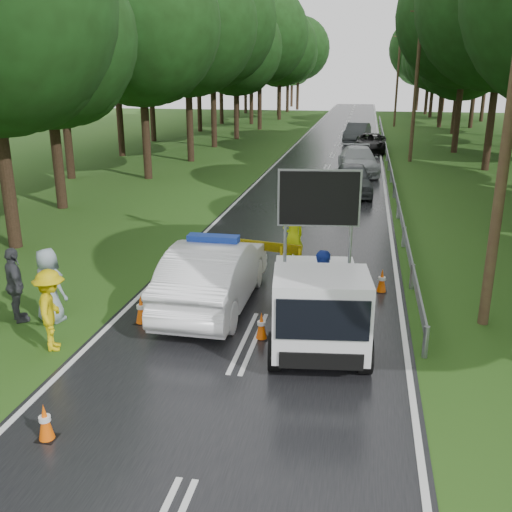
% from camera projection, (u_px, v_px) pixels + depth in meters
% --- Properties ---
extents(ground, '(160.00, 160.00, 0.00)m').
position_uv_depth(ground, '(249.00, 342.00, 12.44)').
color(ground, '#234D16').
rests_on(ground, ground).
extents(road, '(7.00, 140.00, 0.02)m').
position_uv_depth(road, '(333.00, 155.00, 40.49)').
color(road, black).
rests_on(road, ground).
extents(guardrail, '(0.12, 60.06, 0.70)m').
position_uv_depth(guardrail, '(386.00, 149.00, 39.36)').
color(guardrail, gray).
rests_on(guardrail, ground).
extents(utility_pole_near, '(1.40, 0.24, 10.00)m').
position_uv_depth(utility_pole_near, '(512.00, 100.00, 11.83)').
color(utility_pole_near, '#422B1E').
rests_on(utility_pole_near, ground).
extents(utility_pole_mid, '(1.40, 0.24, 10.00)m').
position_uv_depth(utility_pole_mid, '(416.00, 82.00, 36.14)').
color(utility_pole_mid, '#422B1E').
rests_on(utility_pole_mid, ground).
extents(utility_pole_far, '(1.40, 0.24, 10.00)m').
position_uv_depth(utility_pole_far, '(398.00, 78.00, 60.45)').
color(utility_pole_far, '#422B1E').
rests_on(utility_pole_far, ground).
extents(police_sedan, '(1.80, 5.11, 1.85)m').
position_uv_depth(police_sedan, '(214.00, 274.00, 14.15)').
color(police_sedan, white).
rests_on(police_sedan, ground).
extents(work_truck, '(2.49, 4.66, 3.55)m').
position_uv_depth(work_truck, '(318.00, 301.00, 12.17)').
color(work_truck, gray).
rests_on(work_truck, ground).
extents(barrier, '(2.70, 0.56, 1.13)m').
position_uv_depth(barrier, '(255.00, 250.00, 16.03)').
color(barrier, yellow).
rests_on(barrier, ground).
extents(officer, '(0.87, 0.86, 2.03)m').
position_uv_depth(officer, '(293.00, 237.00, 16.75)').
color(officer, '#E2FF0D').
rests_on(officer, ground).
extents(civilian, '(0.89, 0.71, 1.75)m').
position_uv_depth(civilian, '(324.00, 287.00, 13.21)').
color(civilian, '#1831A0').
rests_on(civilian, ground).
extents(bystander_left, '(1.06, 1.31, 1.77)m').
position_uv_depth(bystander_left, '(51.00, 310.00, 11.90)').
color(bystander_left, gold).
rests_on(bystander_left, ground).
extents(bystander_mid, '(1.05, 1.07, 1.81)m').
position_uv_depth(bystander_mid, '(15.00, 285.00, 13.24)').
color(bystander_mid, '#3B3C42').
rests_on(bystander_mid, ground).
extents(bystander_right, '(1.02, 0.83, 1.79)m').
position_uv_depth(bystander_right, '(49.00, 285.00, 13.26)').
color(bystander_right, '#8697A1').
rests_on(bystander_right, ground).
extents(queue_car_first, '(2.09, 4.44, 1.47)m').
position_uv_depth(queue_car_first, '(353.00, 179.00, 27.40)').
color(queue_car_first, '#44484C').
rests_on(queue_car_first, ground).
extents(queue_car_second, '(2.68, 5.42, 1.51)m').
position_uv_depth(queue_car_second, '(358.00, 161.00, 32.98)').
color(queue_car_second, '#AEB2B6').
rests_on(queue_car_second, ground).
extents(queue_car_third, '(2.42, 4.94, 1.35)m').
position_uv_depth(queue_car_third, '(370.00, 143.00, 41.99)').
color(queue_car_third, black).
rests_on(queue_car_third, ground).
extents(queue_car_fourth, '(2.31, 5.03, 1.60)m').
position_uv_depth(queue_car_fourth, '(357.00, 133.00, 47.75)').
color(queue_car_fourth, '#3A3E41').
rests_on(queue_car_fourth, ground).
extents(cone_near_left, '(0.31, 0.31, 0.65)m').
position_uv_depth(cone_near_left, '(45.00, 423.00, 9.05)').
color(cone_near_left, black).
rests_on(cone_near_left, ground).
extents(cone_center, '(0.30, 0.30, 0.64)m').
position_uv_depth(cone_center, '(261.00, 326.00, 12.50)').
color(cone_center, black).
rests_on(cone_center, ground).
extents(cone_far, '(0.31, 0.31, 0.65)m').
position_uv_depth(cone_far, '(286.00, 281.00, 15.19)').
color(cone_far, black).
rests_on(cone_far, ground).
extents(cone_left_mid, '(0.33, 0.33, 0.71)m').
position_uv_depth(cone_left_mid, '(141.00, 310.00, 13.28)').
color(cone_left_mid, black).
rests_on(cone_left_mid, ground).
extents(cone_right, '(0.31, 0.31, 0.66)m').
position_uv_depth(cone_right, '(382.00, 281.00, 15.18)').
color(cone_right, black).
rests_on(cone_right, ground).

